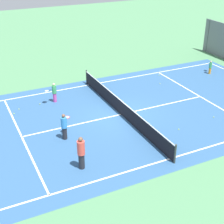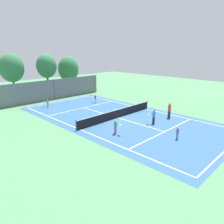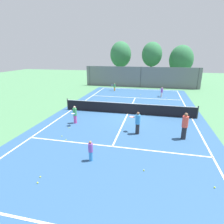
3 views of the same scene
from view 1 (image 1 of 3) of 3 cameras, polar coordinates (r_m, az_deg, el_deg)
ground_plane at (r=21.82m, az=1.54°, el=-0.42°), size 80.00×80.00×0.00m
court_surface at (r=21.82m, az=1.54°, el=-0.42°), size 13.00×25.00×0.01m
tennis_net at (r=21.59m, az=1.56°, el=0.78°), size 11.90×0.10×1.10m
player_1 at (r=16.49m, az=-5.22°, el=-6.84°), size 0.38×0.38×1.77m
player_2 at (r=19.01m, az=-8.06°, el=-2.38°), size 0.86×0.73×1.57m
player_4 at (r=23.57m, az=-9.74°, el=3.30°), size 0.44×0.88×1.40m
player_5 at (r=29.62m, az=16.25°, el=7.32°), size 0.78×0.64×1.12m
tennis_ball_0 at (r=26.75m, az=8.11°, el=4.76°), size 0.07×0.07×0.07m
tennis_ball_3 at (r=28.48m, az=7.94°, el=6.18°), size 0.07×0.07×0.07m
tennis_ball_4 at (r=22.77m, az=-16.21°, el=-0.25°), size 0.07×0.07×0.07m
tennis_ball_5 at (r=22.38m, az=16.77°, el=-0.83°), size 0.07×0.07×0.07m
tennis_ball_6 at (r=24.34m, az=-1.19°, el=2.71°), size 0.07×0.07×0.07m
tennis_ball_9 at (r=23.27m, az=-15.42°, el=0.47°), size 0.07×0.07×0.07m
tennis_ball_10 at (r=23.66m, az=-12.08°, el=1.33°), size 0.07×0.07×0.07m
tennis_ball_13 at (r=20.46m, az=11.19°, el=-2.88°), size 0.07×0.07×0.07m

